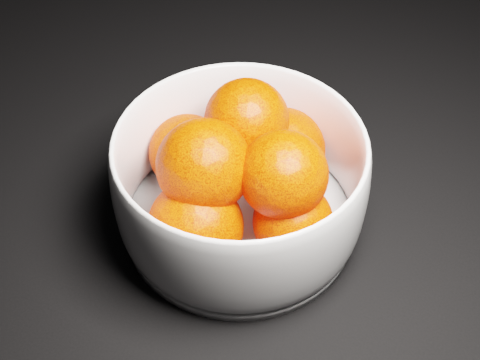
% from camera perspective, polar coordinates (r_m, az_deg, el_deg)
% --- Properties ---
extents(bowl, '(0.22, 0.22, 0.11)m').
position_cam_1_polar(bowl, '(0.59, 0.00, -0.37)').
color(bowl, silver).
rests_on(bowl, ground).
extents(orange_pile, '(0.19, 0.20, 0.12)m').
position_cam_1_polar(orange_pile, '(0.58, -0.05, 0.71)').
color(orange_pile, red).
rests_on(orange_pile, bowl).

